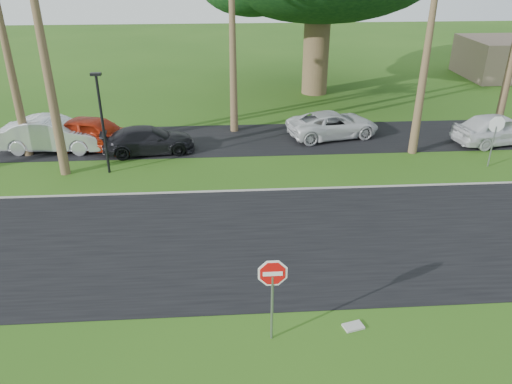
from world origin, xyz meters
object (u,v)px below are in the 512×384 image
Objects in this scene: car_minivan at (333,125)px; car_pickup at (498,129)px; stop_sign_far at (495,131)px; stop_sign_near at (272,284)px; car_silver at (54,134)px; car_dark at (149,140)px; car_red at (96,134)px.

car_pickup reaches higher than car_minivan.
stop_sign_near is at bearing 43.73° from stop_sign_far.
car_silver is 14.73m from car_minivan.
car_minivan is 1.05× the size of car_pickup.
car_dark is at bearing 87.18° from car_minivan.
stop_sign_near reaches higher than car_dark.
stop_sign_near reaches higher than car_silver.
car_silver is (-21.30, 3.57, -0.91)m from stop_sign_far.
car_red is 1.10× the size of car_dark.
stop_sign_near reaches higher than car_red.
stop_sign_far is 0.55× the size of car_pickup.
stop_sign_far reaches higher than car_dark.
car_dark is (4.87, -0.68, -0.19)m from car_silver.
stop_sign_near and stop_sign_far have the same top height.
car_red reaches higher than car_pickup.
car_silver is (-9.80, 14.57, -0.91)m from stop_sign_near.
stop_sign_near is 0.52× the size of car_minivan.
car_silver is 2.12m from car_red.
stop_sign_near reaches higher than car_minivan.
car_red is 1.06× the size of car_pickup.
stop_sign_far is at bearing -137.66° from car_minivan.
stop_sign_near is at bearing -142.62° from car_silver.
stop_sign_near is 14.79m from car_dark.
car_dark is 0.92× the size of car_minivan.
car_red reaches higher than car_minivan.
car_red is 1.01× the size of car_minivan.
car_silver is at bearing 123.91° from stop_sign_near.
stop_sign_far is 0.57× the size of car_dark.
car_pickup is (21.05, -0.55, -0.05)m from car_red.
car_dark is at bearing 79.38° from car_pickup.
car_dark is at bearing -10.01° from stop_sign_far.
car_minivan is at bearing -34.95° from stop_sign_far.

